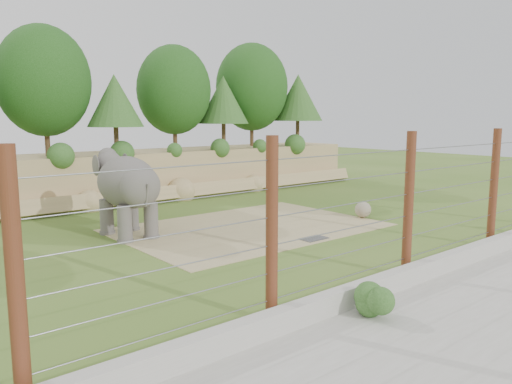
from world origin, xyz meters
TOP-DOWN VIEW (x-y plane):
  - ground at (0.00, 0.00)m, footprint 90.00×90.00m
  - back_embankment at (0.59, 12.68)m, footprint 30.00×5.52m
  - dirt_patch at (0.50, 3.00)m, footprint 10.00×7.00m
  - drain_grate at (1.04, 0.00)m, footprint 1.00×0.60m
  - elephant at (-3.83, 4.76)m, footprint 1.75×3.88m
  - stone_ball at (5.50, 1.30)m, footprint 0.70×0.70m
  - retaining_wall at (0.00, -5.00)m, footprint 26.00×0.35m
  - walkway at (0.00, -7.00)m, footprint 26.00×4.00m
  - barrier_fence at (0.00, -4.50)m, footprint 20.26×0.26m
  - walkway_shrub at (-3.12, -5.80)m, footprint 0.72×0.72m

SIDE VIEW (x-z plane):
  - ground at x=0.00m, z-range 0.00..0.00m
  - walkway at x=0.00m, z-range 0.00..0.01m
  - dirt_patch at x=0.50m, z-range 0.00..0.02m
  - drain_grate at x=1.04m, z-range 0.02..0.05m
  - retaining_wall at x=0.00m, z-range 0.00..0.50m
  - walkway_shrub at x=-3.12m, z-range 0.01..0.73m
  - stone_ball at x=5.50m, z-range 0.02..0.72m
  - elephant at x=-3.83m, z-range 0.00..3.10m
  - barrier_fence at x=0.00m, z-range 0.00..4.00m
  - back_embankment at x=0.59m, z-range -0.42..8.35m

